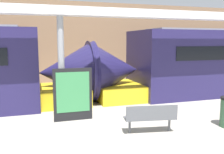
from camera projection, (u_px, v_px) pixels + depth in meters
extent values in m
cube|color=#937051|center=(78.00, 43.00, 15.35)|extent=(56.00, 0.20, 5.00)
cone|color=#231E4C|center=(113.00, 70.00, 11.18)|extent=(2.32, 2.63, 2.63)
cube|color=yellow|center=(118.00, 91.00, 11.38)|extent=(2.08, 2.46, 0.70)
cone|color=#231E4C|center=(67.00, 72.00, 10.56)|extent=(2.32, 2.63, 2.63)
cube|color=yellow|center=(62.00, 95.00, 10.64)|extent=(2.08, 2.46, 0.70)
cube|color=#4C4F54|center=(150.00, 118.00, 7.16)|extent=(1.53, 0.68, 0.04)
cube|color=#4C4F54|center=(152.00, 113.00, 6.93)|extent=(1.46, 0.28, 0.39)
cylinder|color=#4C4F54|center=(130.00, 126.00, 7.11)|extent=(0.07, 0.07, 0.41)
cylinder|color=#4C4F54|center=(169.00, 124.00, 7.27)|extent=(0.07, 0.07, 0.41)
cube|color=black|center=(73.00, 95.00, 8.18)|extent=(1.27, 0.06, 1.74)
cube|color=#38844C|center=(73.00, 92.00, 8.14)|extent=(1.08, 0.01, 1.33)
cylinder|color=gray|center=(61.00, 68.00, 8.29)|extent=(0.21, 0.21, 3.44)
cube|color=silver|center=(60.00, 11.00, 8.02)|extent=(28.00, 0.60, 0.28)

